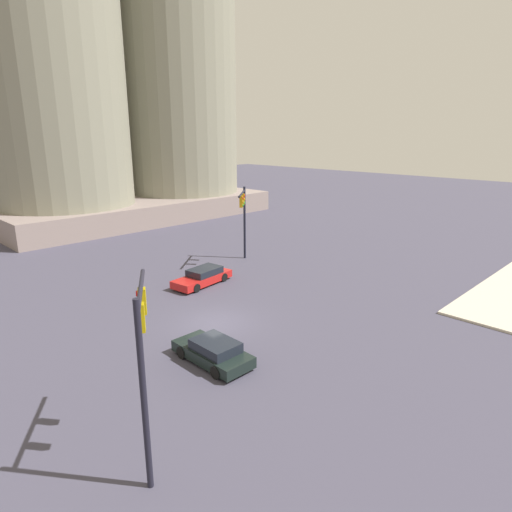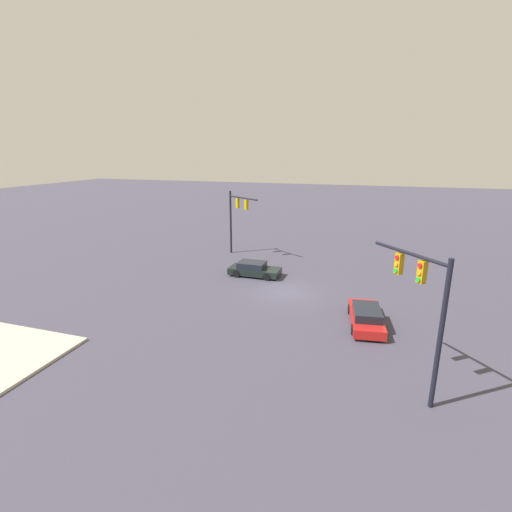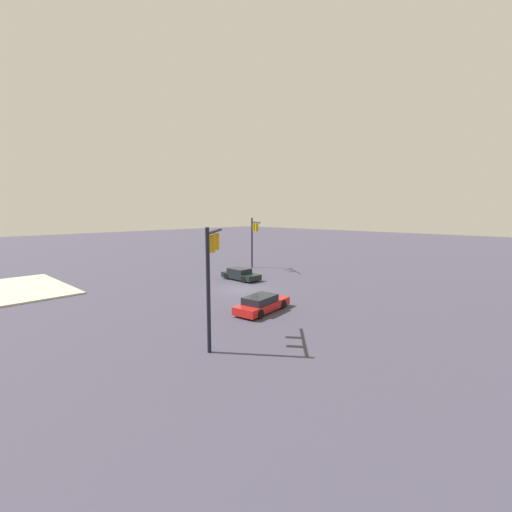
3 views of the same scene
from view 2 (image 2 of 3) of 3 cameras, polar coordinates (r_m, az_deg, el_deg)
ground_plane at (r=28.76m, az=4.31°, el=-5.49°), size 195.08×195.08×0.00m
traffic_signal_near_corner at (r=17.03m, az=24.13°, el=-5.86°), size 3.33×2.85×6.46m
traffic_signal_opposite_side at (r=38.08m, az=-2.97°, el=6.63°), size 2.55×3.76×6.46m
sedan_car_approaching at (r=32.23m, az=-0.31°, el=-2.01°), size 2.00×4.35×1.21m
sedan_car_waiting_far at (r=24.28m, az=16.31°, el=-8.74°), size 5.04×2.46×1.21m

